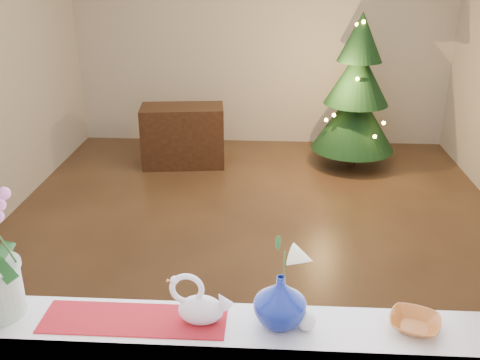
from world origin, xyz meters
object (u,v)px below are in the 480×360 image
(blue_vase, at_px, (280,297))
(paperweight, at_px, (306,321))
(side_table, at_px, (183,136))
(amber_dish, at_px, (414,324))
(xmas_tree, at_px, (357,92))
(swan, at_px, (200,300))

(blue_vase, height_order, paperweight, blue_vase)
(blue_vase, height_order, side_table, blue_vase)
(blue_vase, height_order, amber_dish, blue_vase)
(amber_dish, bearing_deg, side_table, 110.89)
(blue_vase, bearing_deg, side_table, 104.38)
(amber_dish, height_order, xmas_tree, xmas_tree)
(amber_dish, xyz_separation_m, xmas_tree, (0.37, 4.09, -0.10))
(paperweight, bearing_deg, blue_vase, 163.82)
(xmas_tree, bearing_deg, amber_dish, -95.19)
(swan, distance_m, amber_dish, 0.80)
(blue_vase, distance_m, xmas_tree, 4.19)
(side_table, bearing_deg, paperweight, -81.15)
(swan, xyz_separation_m, paperweight, (0.39, -0.02, -0.06))
(blue_vase, xyz_separation_m, side_table, (-1.02, 3.98, -0.70))
(paperweight, distance_m, xmas_tree, 4.20)
(xmas_tree, xyz_separation_m, side_table, (-1.89, -0.12, -0.50))
(blue_vase, bearing_deg, xmas_tree, 78.01)
(paperweight, height_order, xmas_tree, xmas_tree)
(amber_dish, bearing_deg, swan, -179.38)
(paperweight, bearing_deg, swan, 177.03)
(xmas_tree, distance_m, side_table, 1.96)
(swan, bearing_deg, blue_vase, 11.84)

